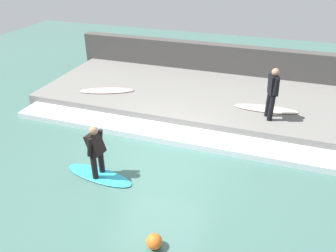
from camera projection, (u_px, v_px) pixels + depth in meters
ground_plane at (161, 159)px, 8.81m from camera, size 28.00×28.00×0.00m
concrete_ledge at (197, 97)px, 11.88m from camera, size 4.40×11.10×0.39m
back_wall at (212, 62)px, 13.62m from camera, size 0.50×11.65×1.49m
wave_foam_crest at (174, 135)px, 9.73m from camera, size 0.92×10.54×0.18m
surfboard_riding at (99, 175)px, 8.16m from camera, size 0.79×1.91×0.06m
surfer_riding at (96, 149)px, 7.77m from camera, size 0.51×0.42×1.36m
surfer_waiting_near at (272, 91)px, 9.61m from camera, size 0.52×0.37×1.59m
surfboard_waiting_near at (266, 109)px, 10.53m from camera, size 0.64×2.02×0.06m
surfboard_spare at (107, 91)px, 11.81m from camera, size 1.21×2.01×0.06m
marker_buoy at (154, 241)px, 6.20m from camera, size 0.31×0.31×0.31m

